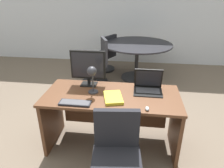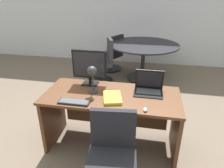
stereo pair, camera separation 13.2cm
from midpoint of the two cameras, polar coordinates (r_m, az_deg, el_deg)
ground at (r=4.11m, az=1.71°, el=-2.54°), size 12.00×12.00×0.00m
back_wall at (r=5.66m, az=4.08°, el=19.87°), size 10.00×0.10×2.80m
desk at (r=2.60m, az=-1.42°, el=-6.99°), size 1.59×0.71×0.76m
monitor at (r=2.61m, az=-8.03°, el=4.87°), size 0.44×0.16×0.45m
laptop at (r=2.54m, az=8.42°, el=-0.01°), size 0.34×0.28×0.26m
keyboard at (r=2.29m, az=-11.74°, el=-5.12°), size 0.34×0.13×0.02m
mouse at (r=2.16m, az=7.90°, el=-6.72°), size 0.04×0.07×0.03m
desk_lamp at (r=2.38m, az=-7.09°, el=2.58°), size 0.12×0.14×0.34m
book at (r=2.34m, az=-1.31°, el=-3.77°), size 0.26×0.34×0.03m
office_chair at (r=2.13m, az=-0.68°, el=-21.29°), size 0.56×0.56×0.87m
meeting_table at (r=4.61m, az=6.08°, el=8.67°), size 1.49×1.49×0.81m
meeting_chair_near at (r=5.17m, az=-2.60°, el=7.54°), size 0.64×0.63×0.89m
meeting_chair_far at (r=4.47m, az=-4.89°, el=5.21°), size 0.61×0.59×0.96m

